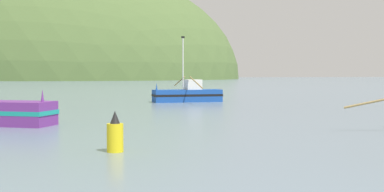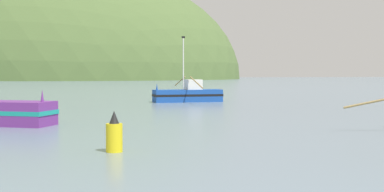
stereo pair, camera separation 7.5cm
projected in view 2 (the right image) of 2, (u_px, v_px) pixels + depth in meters
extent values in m
ellipsoid|color=#516B38|center=(72.00, 79.00, 239.23)|extent=(157.00, 125.60, 102.46)
cone|color=#6B2D84|center=(42.00, 96.00, 29.52)|extent=(0.26, 0.26, 0.70)
cube|color=#19479E|center=(188.00, 96.00, 53.77)|extent=(7.31, 2.78, 1.28)
cube|color=black|center=(188.00, 95.00, 53.77)|extent=(7.38, 2.81, 0.23)
cone|color=#19479E|center=(157.00, 87.00, 52.81)|extent=(0.22, 0.22, 0.70)
cube|color=silver|center=(193.00, 85.00, 53.89)|extent=(1.73, 1.72, 1.05)
cylinder|color=silver|center=(183.00, 64.00, 53.49)|extent=(0.12, 0.12, 5.32)
cube|color=black|center=(183.00, 37.00, 53.36)|extent=(0.36, 0.07, 0.20)
cylinder|color=#997F4C|center=(196.00, 82.00, 50.72)|extent=(0.58, 4.23, 1.16)
cylinder|color=#997F4C|center=(180.00, 81.00, 56.69)|extent=(0.58, 4.23, 1.16)
cylinder|color=yellow|center=(114.00, 138.00, 20.01)|extent=(0.64, 0.64, 1.11)
cone|color=black|center=(114.00, 117.00, 19.97)|extent=(0.39, 0.39, 0.50)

